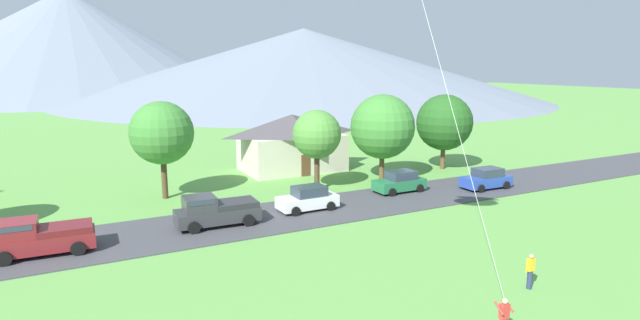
# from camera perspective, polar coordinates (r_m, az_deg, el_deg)

# --- Properties ---
(road_strip) EXTENTS (160.00, 6.86, 0.08)m
(road_strip) POSITION_cam_1_polar(r_m,az_deg,el_deg) (34.17, -5.47, -6.43)
(road_strip) COLOR #424247
(road_strip) RESTS_ON ground
(mountain_east_ridge) EXTENTS (112.14, 112.14, 32.59)m
(mountain_east_ridge) POSITION_cam_1_polar(r_m,az_deg,el_deg) (178.42, -26.52, 11.71)
(mountain_east_ridge) COLOR slate
(mountain_east_ridge) RESTS_ON ground
(mountain_central_ridge) EXTENTS (134.58, 134.58, 19.96)m
(mountain_central_ridge) POSITION_cam_1_polar(r_m,az_deg,el_deg) (146.78, -1.84, 10.77)
(mountain_central_ridge) COLOR slate
(mountain_central_ridge) RESTS_ON ground
(house_leftmost) EXTENTS (9.93, 6.49, 5.41)m
(house_leftmost) POSITION_cam_1_polar(r_m,az_deg,el_deg) (48.46, -3.19, 2.10)
(house_leftmost) COLOR beige
(house_leftmost) RESTS_ON ground
(tree_near_left) EXTENTS (3.91, 3.91, 6.56)m
(tree_near_left) POSITION_cam_1_polar(r_m,az_deg,el_deg) (40.30, -0.36, 2.89)
(tree_near_left) COLOR #4C3823
(tree_near_left) RESTS_ON ground
(tree_center) EXTENTS (4.75, 4.75, 7.44)m
(tree_center) POSITION_cam_1_polar(r_m,az_deg,el_deg) (39.58, -17.46, 2.92)
(tree_center) COLOR #4C3823
(tree_center) RESTS_ON ground
(tree_right_of_center) EXTENTS (5.66, 5.66, 7.57)m
(tree_right_of_center) POSITION_cam_1_polar(r_m,az_deg,el_deg) (44.50, 7.09, 3.76)
(tree_right_of_center) COLOR brown
(tree_right_of_center) RESTS_ON ground
(tree_far_right) EXTENTS (5.40, 5.40, 7.28)m
(tree_far_right) POSITION_cam_1_polar(r_m,az_deg,el_deg) (50.19, 13.87, 4.14)
(tree_far_right) COLOR brown
(tree_far_right) RESTS_ON ground
(parked_car_green_mid_west) EXTENTS (4.22, 2.12, 1.68)m
(parked_car_green_mid_west) POSITION_cam_1_polar(r_m,az_deg,el_deg) (40.77, 8.99, -2.46)
(parked_car_green_mid_west) COLOR #237042
(parked_car_green_mid_west) RESTS_ON road_strip
(parked_car_blue_mid_east) EXTENTS (4.26, 2.19, 1.68)m
(parked_car_blue_mid_east) POSITION_cam_1_polar(r_m,az_deg,el_deg) (43.54, 18.28, -2.03)
(parked_car_blue_mid_east) COLOR #2847A8
(parked_car_blue_mid_east) RESTS_ON road_strip
(parked_car_white_east_end) EXTENTS (4.22, 2.13, 1.68)m
(parked_car_white_east_end) POSITION_cam_1_polar(r_m,az_deg,el_deg) (35.32, -1.38, -4.40)
(parked_car_white_east_end) COLOR white
(parked_car_white_east_end) RESTS_ON road_strip
(pickup_truck_maroon_west_side) EXTENTS (5.27, 2.48, 1.99)m
(pickup_truck_maroon_west_side) POSITION_cam_1_polar(r_m,az_deg,el_deg) (31.08, -29.18, -7.60)
(pickup_truck_maroon_west_side) COLOR maroon
(pickup_truck_maroon_west_side) RESTS_ON road_strip
(pickup_truck_charcoal_east_side) EXTENTS (5.27, 2.48, 1.99)m
(pickup_truck_charcoal_east_side) POSITION_cam_1_polar(r_m,az_deg,el_deg) (32.57, -11.77, -5.61)
(pickup_truck_charcoal_east_side) COLOR #333338
(pickup_truck_charcoal_east_side) RESTS_ON road_strip
(watcher_person) EXTENTS (0.56, 0.24, 1.68)m
(watcher_person) POSITION_cam_1_polar(r_m,az_deg,el_deg) (25.40, 22.68, -11.46)
(watcher_person) COLOR navy
(watcher_person) RESTS_ON ground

